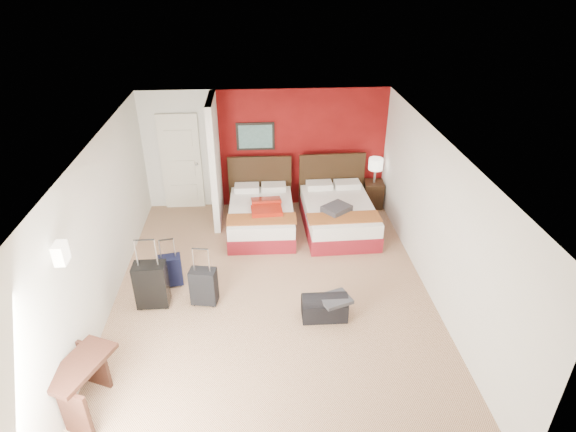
{
  "coord_description": "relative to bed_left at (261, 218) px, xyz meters",
  "views": [
    {
      "loc": [
        -0.18,
        -6.04,
        4.79
      ],
      "look_at": [
        0.3,
        0.8,
        1.0
      ],
      "focal_mm": 29.63,
      "sensor_mm": 36.0,
      "label": 1
    }
  ],
  "objects": [
    {
      "name": "ground",
      "position": [
        0.14,
        -2.07,
        -0.27
      ],
      "size": [
        6.5,
        6.5,
        0.0
      ],
      "primitive_type": "plane",
      "color": "tan",
      "rests_on": "ground"
    },
    {
      "name": "room_walls",
      "position": [
        -1.27,
        -0.65,
        0.99
      ],
      "size": [
        5.02,
        6.52,
        2.5
      ],
      "color": "silver",
      "rests_on": "ground"
    },
    {
      "name": "red_accent_panel",
      "position": [
        0.89,
        1.16,
        0.98
      ],
      "size": [
        3.5,
        0.04,
        2.5
      ],
      "primitive_type": "cube",
      "color": "maroon",
      "rests_on": "ground"
    },
    {
      "name": "partition_wall",
      "position": [
        -0.86,
        0.54,
        0.98
      ],
      "size": [
        0.12,
        1.2,
        2.5
      ],
      "primitive_type": "cube",
      "color": "silver",
      "rests_on": "ground"
    },
    {
      "name": "entry_door",
      "position": [
        -1.61,
        1.13,
        0.76
      ],
      "size": [
        0.82,
        0.06,
        2.05
      ],
      "primitive_type": "cube",
      "color": "silver",
      "rests_on": "ground"
    },
    {
      "name": "bed_left",
      "position": [
        0.0,
        0.0,
        0.0
      ],
      "size": [
        1.28,
        1.8,
        0.53
      ],
      "primitive_type": "cube",
      "rotation": [
        0.0,
        0.0,
        -0.02
      ],
      "color": "white",
      "rests_on": "ground"
    },
    {
      "name": "bed_right",
      "position": [
        1.51,
        -0.07,
        0.01
      ],
      "size": [
        1.36,
        1.9,
        0.56
      ],
      "primitive_type": "cube",
      "rotation": [
        0.0,
        0.0,
        0.02
      ],
      "color": "silver",
      "rests_on": "ground"
    },
    {
      "name": "red_suitcase_open",
      "position": [
        0.1,
        -0.1,
        0.32
      ],
      "size": [
        0.61,
        0.82,
        0.1
      ],
      "primitive_type": "cube",
      "rotation": [
        0.0,
        0.0,
        0.06
      ],
      "color": "#A31D0E",
      "rests_on": "bed_left"
    },
    {
      "name": "jacket_bundle",
      "position": [
        1.41,
        -0.37,
        0.35
      ],
      "size": [
        0.62,
        0.6,
        0.12
      ],
      "primitive_type": "cube",
      "rotation": [
        0.0,
        0.0,
        0.66
      ],
      "color": "#3D3C42",
      "rests_on": "bed_right"
    },
    {
      "name": "nightstand",
      "position": [
        2.41,
        0.86,
        0.02
      ],
      "size": [
        0.44,
        0.44,
        0.57
      ],
      "primitive_type": "cube",
      "rotation": [
        0.0,
        0.0,
        -0.09
      ],
      "color": "black",
      "rests_on": "ground"
    },
    {
      "name": "table_lamp",
      "position": [
        2.41,
        0.86,
        0.56
      ],
      "size": [
        0.36,
        0.36,
        0.53
      ],
      "primitive_type": "cylinder",
      "rotation": [
        0.0,
        0.0,
        -0.26
      ],
      "color": "beige",
      "rests_on": "nightstand"
    },
    {
      "name": "suitcase_black",
      "position": [
        -1.71,
        -2.18,
        0.09
      ],
      "size": [
        0.48,
        0.3,
        0.72
      ],
      "primitive_type": "cube",
      "rotation": [
        0.0,
        0.0,
        0.0
      ],
      "color": "black",
      "rests_on": "ground"
    },
    {
      "name": "suitcase_charcoal",
      "position": [
        -0.93,
        -2.18,
        0.02
      ],
      "size": [
        0.43,
        0.31,
        0.58
      ],
      "primitive_type": "cube",
      "rotation": [
        0.0,
        0.0,
        -0.18
      ],
      "color": "black",
      "rests_on": "ground"
    },
    {
      "name": "suitcase_navy",
      "position": [
        -1.52,
        -1.67,
        -0.01
      ],
      "size": [
        0.4,
        0.29,
        0.51
      ],
      "primitive_type": "cube",
      "rotation": [
        0.0,
        0.0,
        0.18
      ],
      "color": "black",
      "rests_on": "ground"
    },
    {
      "name": "duffel_bag",
      "position": [
        0.88,
        -2.64,
        -0.1
      ],
      "size": [
        0.67,
        0.36,
        0.34
      ],
      "primitive_type": "cube",
      "rotation": [
        0.0,
        0.0,
        -0.01
      ],
      "color": "black",
      "rests_on": "ground"
    },
    {
      "name": "jacket_draped",
      "position": [
        1.03,
        -2.69,
        0.1
      ],
      "size": [
        0.52,
        0.48,
        0.06
      ],
      "primitive_type": "cube",
      "rotation": [
        0.0,
        0.0,
        0.35
      ],
      "color": "#36373B",
      "rests_on": "duffel_bag"
    },
    {
      "name": "desk",
      "position": [
        -2.15,
        -4.06,
        0.09
      ],
      "size": [
        0.74,
        0.96,
        0.72
      ],
      "primitive_type": "cube",
      "rotation": [
        0.0,
        0.0,
        -0.41
      ],
      "color": "#321710",
      "rests_on": "ground"
    }
  ]
}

